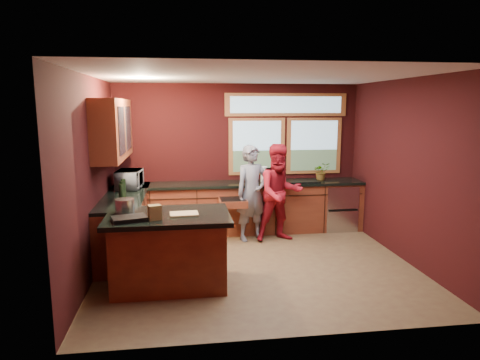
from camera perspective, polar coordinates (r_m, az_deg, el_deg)
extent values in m
plane|color=brown|center=(6.37, 2.17, -11.27)|extent=(4.50, 4.50, 0.00)
cube|color=black|center=(7.98, -0.25, 3.03)|extent=(4.50, 0.02, 2.70)
cube|color=black|center=(4.10, 7.11, -3.54)|extent=(4.50, 0.02, 2.70)
cube|color=black|center=(6.05, -19.22, 0.31)|extent=(0.02, 4.00, 2.70)
cube|color=black|center=(6.78, 21.32, 1.15)|extent=(0.02, 4.00, 2.70)
cube|color=silver|center=(5.96, 2.34, 13.72)|extent=(4.50, 4.00, 0.02)
cube|color=#7E9FAF|center=(8.00, 2.26, 4.48)|extent=(1.06, 0.02, 1.06)
cube|color=#7E9FAF|center=(8.26, 9.82, 4.51)|extent=(1.06, 0.02, 1.06)
cube|color=#94552B|center=(8.08, 6.20, 9.95)|extent=(2.30, 0.02, 0.42)
cube|color=#572014|center=(6.79, -16.61, 6.52)|extent=(0.36, 1.80, 0.90)
cube|color=#572014|center=(7.85, 0.05, -3.84)|extent=(4.50, 0.60, 0.88)
cube|color=black|center=(7.74, 0.06, -0.51)|extent=(4.50, 0.64, 0.05)
cube|color=#B7B7BC|center=(8.28, 12.87, -3.47)|extent=(0.60, 0.58, 0.85)
cube|color=black|center=(7.94, 7.98, -0.35)|extent=(0.66, 0.46, 0.05)
cube|color=#572014|center=(7.02, -15.03, -5.84)|extent=(0.60, 2.30, 0.88)
cube|color=black|center=(6.91, -15.12, -2.12)|extent=(0.64, 2.30, 0.05)
cube|color=#572014|center=(5.64, -9.41, -9.49)|extent=(1.40, 0.90, 0.88)
cube|color=black|center=(5.51, -9.55, -4.82)|extent=(1.55, 1.05, 0.06)
imported|color=slate|center=(7.33, 1.62, -1.75)|extent=(0.70, 0.57, 1.65)
imported|color=maroon|center=(7.31, 5.34, -1.73)|extent=(0.89, 0.73, 1.67)
imported|color=#999999|center=(7.37, -14.53, 0.08)|extent=(0.43, 0.59, 0.31)
imported|color=#999999|center=(8.12, 10.79, 1.15)|extent=(0.30, 0.26, 0.33)
cylinder|color=white|center=(7.80, 3.22, 0.77)|extent=(0.12, 0.12, 0.28)
cube|color=tan|center=(5.44, -7.46, -4.50)|extent=(0.36, 0.27, 0.02)
cylinder|color=#B3B3B8|center=(5.67, -15.11, -3.35)|extent=(0.24, 0.24, 0.18)
cube|color=brown|center=(5.24, -11.31, -4.26)|extent=(0.18, 0.16, 0.18)
cube|color=black|center=(5.29, -14.54, -5.00)|extent=(0.46, 0.38, 0.05)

